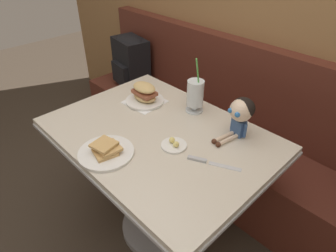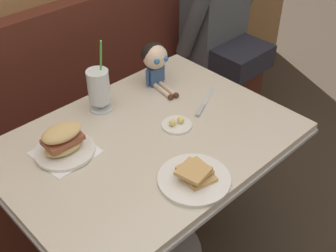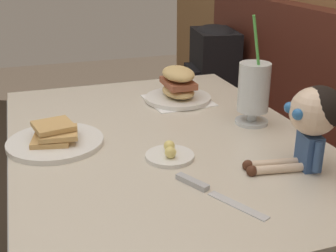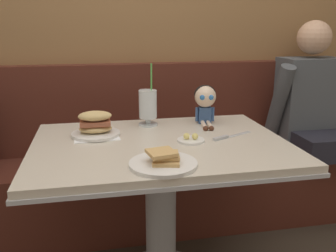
# 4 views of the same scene
# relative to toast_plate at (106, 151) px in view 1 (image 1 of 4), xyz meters

# --- Properties ---
(ground_plane) EXTENTS (8.00, 8.00, 0.00)m
(ground_plane) POSITION_rel_toast_plate_xyz_m (0.04, 0.10, -0.76)
(ground_plane) COLOR #382D23
(wood_panel_wall) EXTENTS (4.40, 0.08, 2.40)m
(wood_panel_wall) POSITION_rel_toast_plate_xyz_m (0.04, 1.15, 0.44)
(wood_panel_wall) COLOR olive
(wood_panel_wall) RESTS_ON ground
(booth_bench) EXTENTS (2.60, 0.48, 1.00)m
(booth_bench) POSITION_rel_toast_plate_xyz_m (0.04, 0.91, -0.43)
(booth_bench) COLOR #512319
(booth_bench) RESTS_ON ground
(diner_table) EXTENTS (1.11, 0.81, 0.74)m
(diner_table) POSITION_rel_toast_plate_xyz_m (0.04, 0.28, -0.21)
(diner_table) COLOR beige
(diner_table) RESTS_ON ground
(toast_plate) EXTENTS (0.25, 0.25, 0.06)m
(toast_plate) POSITION_rel_toast_plate_xyz_m (0.00, 0.00, 0.00)
(toast_plate) COLOR white
(toast_plate) RESTS_ON diner_table
(milkshake_glass) EXTENTS (0.10, 0.10, 0.31)m
(milkshake_glass) POSITION_rel_toast_plate_xyz_m (0.03, 0.56, 0.09)
(milkshake_glass) COLOR silver
(milkshake_glass) RESTS_ON diner_table
(sandwich_plate) EXTENTS (0.22, 0.22, 0.12)m
(sandwich_plate) POSITION_rel_toast_plate_xyz_m (-0.24, 0.43, 0.03)
(sandwich_plate) COLOR white
(sandwich_plate) RESTS_ON diner_table
(butter_saucer) EXTENTS (0.12, 0.12, 0.04)m
(butter_saucer) POSITION_rel_toast_plate_xyz_m (0.17, 0.26, -0.01)
(butter_saucer) COLOR white
(butter_saucer) RESTS_ON diner_table
(butter_knife) EXTENTS (0.22, 0.12, 0.01)m
(butter_knife) POSITION_rel_toast_plate_xyz_m (0.34, 0.28, -0.01)
(butter_knife) COLOR silver
(butter_knife) RESTS_ON diner_table
(seated_doll) EXTENTS (0.13, 0.23, 0.20)m
(seated_doll) POSITION_rel_toast_plate_xyz_m (0.32, 0.55, 0.11)
(seated_doll) COLOR #385689
(seated_doll) RESTS_ON diner_table
(backpack) EXTENTS (0.33, 0.28, 0.41)m
(backpack) POSITION_rel_toast_plate_xyz_m (-0.97, 0.88, -0.10)
(backpack) COLOR black
(backpack) RESTS_ON booth_bench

